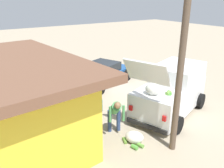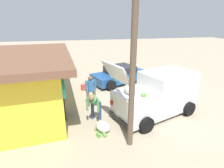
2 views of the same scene
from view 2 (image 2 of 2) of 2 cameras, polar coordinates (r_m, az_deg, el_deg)
ground_plane at (r=11.57m, az=8.49°, el=-2.24°), size 60.00×60.00×0.00m
storefront_bar at (r=9.40m, az=-26.02°, el=0.29°), size 7.12×4.92×2.88m
delivery_van at (r=8.73m, az=14.39°, el=-3.20°), size 3.13×4.72×2.83m
parked_sedan at (r=12.82m, az=2.49°, el=2.99°), size 3.20×4.32×1.22m
vendor_standing at (r=9.26m, az=-6.80°, el=-1.60°), size 0.39×0.56×1.65m
customer_bending at (r=7.83m, az=-5.67°, el=-6.21°), size 0.81×0.68×1.45m
unloaded_banana_pile at (r=7.50m, az=-2.94°, el=-13.69°), size 0.86×0.77×0.42m
paint_bucket at (r=11.70m, az=-9.16°, el=-1.06°), size 0.33×0.33×0.36m
utility_pole at (r=5.72m, az=6.61°, el=3.54°), size 0.20×0.20×5.49m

